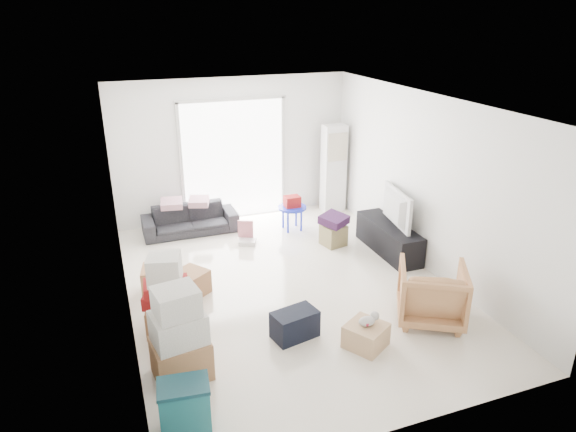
{
  "coord_description": "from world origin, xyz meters",
  "views": [
    {
      "loc": [
        -2.32,
        -6.26,
        3.8
      ],
      "look_at": [
        0.08,
        0.2,
        1.04
      ],
      "focal_mm": 32.0,
      "sensor_mm": 36.0,
      "label": 1
    }
  ],
  "objects_px": {
    "armchair": "(432,291)",
    "wood_crate": "(366,335)",
    "sofa": "(190,215)",
    "ottoman": "(333,235)",
    "ac_tower": "(333,169)",
    "television": "(390,221)",
    "tv_console": "(389,238)",
    "storage_bins": "(185,408)",
    "kids_table": "(292,206)"
  },
  "relations": [
    {
      "from": "ottoman",
      "to": "kids_table",
      "type": "distance_m",
      "value": 1.02
    },
    {
      "from": "storage_bins",
      "to": "ottoman",
      "type": "xyz_separation_m",
      "value": [
        3.15,
        3.4,
        -0.1
      ]
    },
    {
      "from": "sofa",
      "to": "ac_tower",
      "type": "bearing_deg",
      "value": 3.03
    },
    {
      "from": "sofa",
      "to": "wood_crate",
      "type": "bearing_deg",
      "value": -71.84
    },
    {
      "from": "tv_console",
      "to": "ottoman",
      "type": "height_order",
      "value": "tv_console"
    },
    {
      "from": "storage_bins",
      "to": "ottoman",
      "type": "distance_m",
      "value": 4.64
    },
    {
      "from": "sofa",
      "to": "armchair",
      "type": "height_order",
      "value": "armchair"
    },
    {
      "from": "tv_console",
      "to": "wood_crate",
      "type": "relative_size",
      "value": 3.39
    },
    {
      "from": "ac_tower",
      "to": "ottoman",
      "type": "distance_m",
      "value": 1.84
    },
    {
      "from": "kids_table",
      "to": "wood_crate",
      "type": "height_order",
      "value": "kids_table"
    },
    {
      "from": "television",
      "to": "storage_bins",
      "type": "xyz_separation_m",
      "value": [
        -3.9,
        -2.82,
        -0.28
      ]
    },
    {
      "from": "ac_tower",
      "to": "wood_crate",
      "type": "bearing_deg",
      "value": -109.85
    },
    {
      "from": "tv_console",
      "to": "kids_table",
      "type": "bearing_deg",
      "value": 129.13
    },
    {
      "from": "sofa",
      "to": "wood_crate",
      "type": "xyz_separation_m",
      "value": [
        1.37,
        -4.2,
        -0.19
      ]
    },
    {
      "from": "tv_console",
      "to": "wood_crate",
      "type": "bearing_deg",
      "value": -126.21
    },
    {
      "from": "armchair",
      "to": "storage_bins",
      "type": "distance_m",
      "value": 3.46
    },
    {
      "from": "armchair",
      "to": "storage_bins",
      "type": "height_order",
      "value": "armchair"
    },
    {
      "from": "television",
      "to": "tv_console",
      "type": "bearing_deg",
      "value": 0.0
    },
    {
      "from": "sofa",
      "to": "kids_table",
      "type": "distance_m",
      "value": 1.88
    },
    {
      "from": "storage_bins",
      "to": "kids_table",
      "type": "distance_m",
      "value": 5.07
    },
    {
      "from": "television",
      "to": "armchair",
      "type": "distance_m",
      "value": 2.06
    },
    {
      "from": "armchair",
      "to": "ottoman",
      "type": "bearing_deg",
      "value": -55.55
    },
    {
      "from": "television",
      "to": "wood_crate",
      "type": "relative_size",
      "value": 2.36
    },
    {
      "from": "tv_console",
      "to": "armchair",
      "type": "distance_m",
      "value": 2.07
    },
    {
      "from": "ac_tower",
      "to": "kids_table",
      "type": "distance_m",
      "value": 1.38
    },
    {
      "from": "sofa",
      "to": "wood_crate",
      "type": "relative_size",
      "value": 3.86
    },
    {
      "from": "armchair",
      "to": "tv_console",
      "type": "bearing_deg",
      "value": -75.57
    },
    {
      "from": "wood_crate",
      "to": "ac_tower",
      "type": "bearing_deg",
      "value": 70.15
    },
    {
      "from": "armchair",
      "to": "storage_bins",
      "type": "bearing_deg",
      "value": 44.02
    },
    {
      "from": "armchair",
      "to": "kids_table",
      "type": "relative_size",
      "value": 1.31
    },
    {
      "from": "sofa",
      "to": "kids_table",
      "type": "height_order",
      "value": "sofa"
    },
    {
      "from": "ottoman",
      "to": "ac_tower",
      "type": "bearing_deg",
      "value": 65.69
    },
    {
      "from": "sofa",
      "to": "tv_console",
      "type": "bearing_deg",
      "value": -33.49
    },
    {
      "from": "ac_tower",
      "to": "ottoman",
      "type": "height_order",
      "value": "ac_tower"
    },
    {
      "from": "tv_console",
      "to": "television",
      "type": "xyz_separation_m",
      "value": [
        0.0,
        0.0,
        0.32
      ]
    },
    {
      "from": "ac_tower",
      "to": "kids_table",
      "type": "height_order",
      "value": "ac_tower"
    },
    {
      "from": "armchair",
      "to": "sofa",
      "type": "bearing_deg",
      "value": -28.51
    },
    {
      "from": "tv_console",
      "to": "sofa",
      "type": "bearing_deg",
      "value": 146.41
    },
    {
      "from": "tv_console",
      "to": "armchair",
      "type": "relative_size",
      "value": 1.74
    },
    {
      "from": "storage_bins",
      "to": "ac_tower",
      "type": "bearing_deg",
      "value": 52.17
    },
    {
      "from": "armchair",
      "to": "wood_crate",
      "type": "bearing_deg",
      "value": 41.93
    },
    {
      "from": "sofa",
      "to": "ottoman",
      "type": "height_order",
      "value": "sofa"
    },
    {
      "from": "sofa",
      "to": "armchair",
      "type": "distance_m",
      "value": 4.66
    },
    {
      "from": "tv_console",
      "to": "wood_crate",
      "type": "xyz_separation_m",
      "value": [
        -1.62,
        -2.21,
        -0.1
      ]
    },
    {
      "from": "ottoman",
      "to": "kids_table",
      "type": "bearing_deg",
      "value": 116.26
    },
    {
      "from": "storage_bins",
      "to": "armchair",
      "type": "bearing_deg",
      "value": 14.07
    },
    {
      "from": "tv_console",
      "to": "armchair",
      "type": "bearing_deg",
      "value": -105.52
    },
    {
      "from": "sofa",
      "to": "wood_crate",
      "type": "height_order",
      "value": "sofa"
    },
    {
      "from": "tv_console",
      "to": "ottoman",
      "type": "distance_m",
      "value": 0.95
    },
    {
      "from": "ottoman",
      "to": "sofa",
      "type": "bearing_deg",
      "value": 147.83
    }
  ]
}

